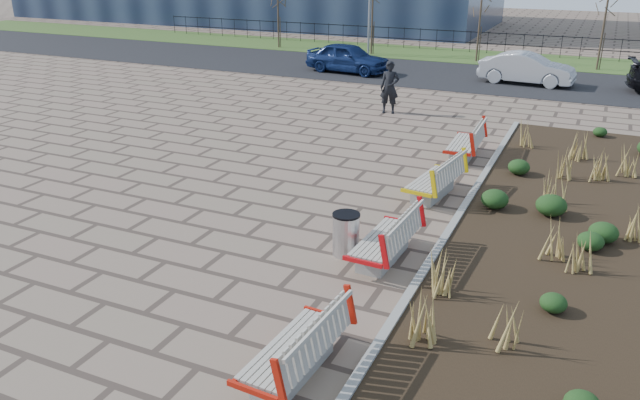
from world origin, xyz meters
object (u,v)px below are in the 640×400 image
at_px(pedestrian, 390,87).
at_px(bench_b, 384,236).
at_px(car_blue, 348,58).
at_px(lamp_west, 370,0).
at_px(bench_c, 434,177).
at_px(bench_d, 464,141).
at_px(car_silver, 527,68).
at_px(bench_a, 293,345).
at_px(litter_bin, 346,235).

bearing_deg(pedestrian, bench_b, -81.22).
xyz_separation_m(car_blue, lamp_west, (-0.90, 5.28, 2.32)).
xyz_separation_m(bench_c, bench_d, (0.00, 3.37, 0.00)).
bearing_deg(car_silver, bench_d, -176.89).
bearing_deg(car_silver, lamp_west, 68.05).
xyz_separation_m(bench_c, pedestrian, (-3.68, 7.51, 0.45)).
relative_size(pedestrian, car_silver, 0.46).
height_order(bench_a, bench_d, same).
bearing_deg(lamp_west, bench_b, -68.88).
distance_m(bench_b, pedestrian, 11.82).
xyz_separation_m(bench_d, car_silver, (0.21, 11.70, 0.20)).
height_order(bench_d, car_blue, car_blue).
bearing_deg(pedestrian, bench_c, -73.27).
distance_m(litter_bin, lamp_west, 24.94).
bearing_deg(bench_d, car_blue, 124.91).
bearing_deg(litter_bin, bench_c, 78.77).
bearing_deg(bench_a, litter_bin, 104.79).
distance_m(bench_b, bench_c, 3.71).
relative_size(bench_c, bench_d, 1.00).
relative_size(bench_d, car_blue, 0.51).
bearing_deg(car_silver, litter_bin, -178.78).
relative_size(bench_a, litter_bin, 2.45).
bearing_deg(bench_b, pedestrian, 110.92).
height_order(litter_bin, car_silver, car_silver).
height_order(bench_b, pedestrian, pedestrian).
distance_m(bench_c, litter_bin, 3.88).
bearing_deg(bench_a, bench_b, 93.62).
bearing_deg(car_blue, bench_d, -136.43).
xyz_separation_m(bench_c, litter_bin, (-0.75, -3.80, -0.07)).
bearing_deg(bench_b, bench_d, 92.76).
bearing_deg(bench_c, bench_a, -82.35).
bearing_deg(bench_c, car_silver, 96.85).
bearing_deg(pedestrian, car_silver, 53.38).
xyz_separation_m(litter_bin, lamp_west, (-8.25, 23.39, 2.61)).
bearing_deg(pedestrian, lamp_west, 104.36).
xyz_separation_m(bench_b, litter_bin, (-0.75, -0.09, -0.07)).
distance_m(bench_c, car_blue, 16.44).
bearing_deg(car_blue, bench_b, -148.75).
bearing_deg(car_blue, litter_bin, -150.88).
bearing_deg(bench_c, litter_bin, -93.58).
distance_m(pedestrian, car_silver, 8.52).
distance_m(bench_d, car_silver, 11.71).
distance_m(bench_a, bench_b, 3.91).
relative_size(bench_b, bench_d, 1.00).
relative_size(bench_d, lamp_west, 0.35).
xyz_separation_m(litter_bin, car_silver, (0.97, 18.88, 0.27)).
distance_m(bench_a, bench_c, 7.62).
xyz_separation_m(bench_b, lamp_west, (-9.00, 23.30, 2.54)).
xyz_separation_m(bench_c, car_blue, (-8.10, 14.31, 0.22)).
distance_m(litter_bin, car_blue, 19.54).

